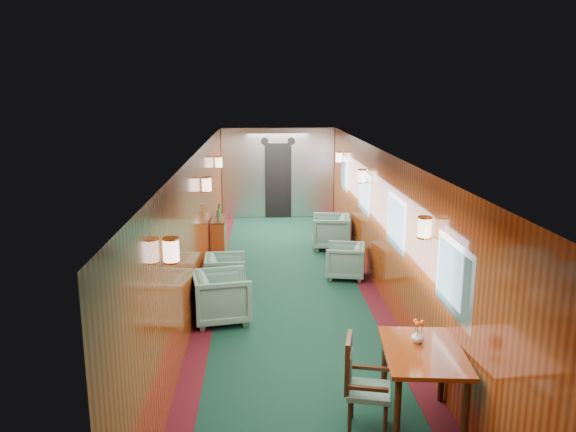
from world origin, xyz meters
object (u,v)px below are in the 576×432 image
object	(u,v)px
side_chair	(360,380)
armchair_right_far	(331,232)
dining_table	(423,362)
armchair_left_near	(222,297)
armchair_right_near	(345,261)
credenza	(219,237)
armchair_left_far	(226,273)

from	to	relation	value
side_chair	armchair_right_far	world-z (taller)	side_chair
dining_table	armchair_left_near	bearing A→B (deg)	133.67
armchair_right_near	credenza	bearing A→B (deg)	-108.52
credenza	armchair_right_far	distance (m)	2.44
armchair_left_far	armchair_right_far	world-z (taller)	armchair_right_far
armchair_right_near	armchair_right_far	bearing A→B (deg)	-168.06
armchair_left_far	armchair_right_near	size ratio (longest dim) A/B	1.00
side_chair	dining_table	bearing A→B (deg)	13.91
armchair_right_far	armchair_left_near	bearing A→B (deg)	-22.45
armchair_right_near	armchair_right_far	distance (m)	1.96
armchair_left_near	armchair_right_near	world-z (taller)	armchair_left_near
armchair_left_near	side_chair	bearing A→B (deg)	-161.92
armchair_right_near	side_chair	bearing A→B (deg)	4.46
credenza	armchair_right_far	world-z (taller)	credenza
side_chair	armchair_left_far	distance (m)	4.38
side_chair	armchair_left_far	size ratio (longest dim) A/B	1.42
dining_table	armchair_left_near	xyz separation A→B (m)	(-2.18, 2.80, -0.33)
dining_table	armchair_right_near	xyz separation A→B (m)	(-0.06, 4.67, -0.39)
armchair_left_far	armchair_right_near	bearing A→B (deg)	-77.15
side_chair	armchair_left_near	xyz separation A→B (m)	(-1.55, 2.80, -0.16)
armchair_left_far	armchair_right_near	distance (m)	2.22
armchair_left_near	armchair_right_far	size ratio (longest dim) A/B	1.02
side_chair	armchair_left_near	size ratio (longest dim) A/B	1.20
dining_table	armchair_right_near	distance (m)	4.68
armchair_right_far	credenza	bearing A→B (deg)	-69.61
credenza	armchair_right_near	size ratio (longest dim) A/B	1.61
side_chair	armchair_right_far	xyz separation A→B (m)	(0.56, 6.64, -0.17)
credenza	armchair_left_far	distance (m)	1.98
dining_table	armchair_left_near	size ratio (longest dim) A/B	1.45
armchair_left_near	credenza	bearing A→B (deg)	-6.35
armchair_left_far	armchair_right_far	bearing A→B (deg)	-42.27
armchair_left_near	armchair_right_near	size ratio (longest dim) A/B	1.19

